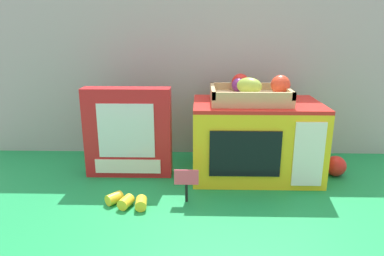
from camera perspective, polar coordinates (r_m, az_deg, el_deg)
ground_plane at (r=1.20m, az=-0.22°, el=-8.04°), size 1.70×1.70×0.00m
display_back_panel at (r=1.37m, az=0.08°, el=8.13°), size 1.61×0.03×0.60m
toy_microwave at (r=1.20m, az=10.26°, el=-1.78°), size 0.42×0.26×0.25m
food_groups_crate at (r=1.17m, az=9.61°, el=5.71°), size 0.26×0.20×0.09m
cookie_set_box at (r=1.19m, az=-10.34°, el=-0.76°), size 0.29×0.06×0.30m
price_sign at (r=1.02m, az=-0.92°, el=-8.54°), size 0.07×0.01×0.10m
loose_toy_banana at (r=1.03m, az=-10.51°, el=-11.60°), size 0.13×0.08×0.03m
loose_toy_apple at (r=1.30m, az=22.30°, el=-5.71°), size 0.07×0.07×0.07m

